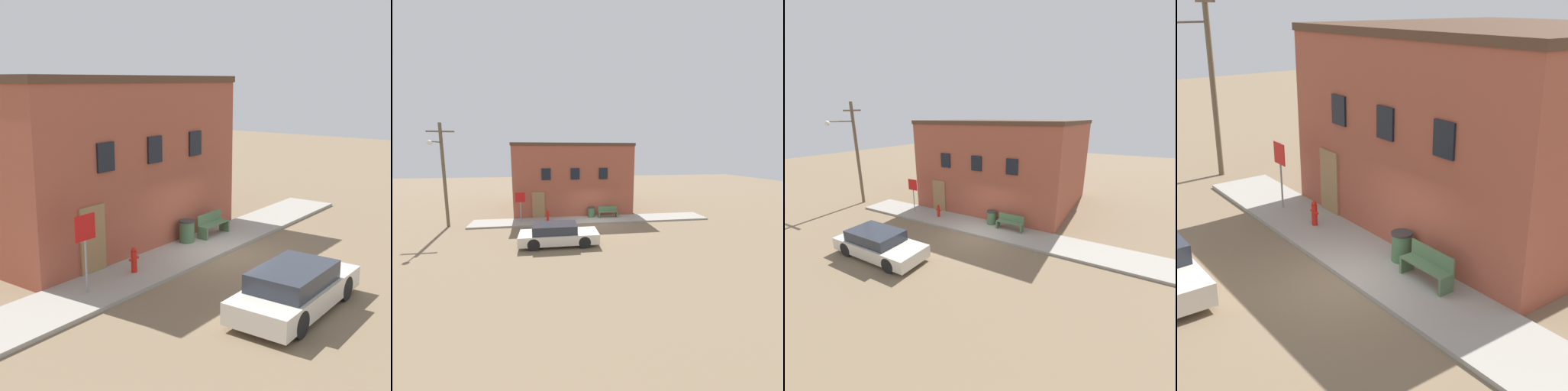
# 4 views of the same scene
# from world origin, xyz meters

# --- Properties ---
(ground_plane) EXTENTS (80.00, 80.00, 0.00)m
(ground_plane) POSITION_xyz_m (0.00, 0.00, 0.00)
(ground_plane) COLOR #7A664C
(sidewalk) EXTENTS (18.28, 2.19, 0.12)m
(sidewalk) POSITION_xyz_m (0.00, 1.10, 0.06)
(sidewalk) COLOR #9E998E
(sidewalk) RESTS_ON ground
(brick_building) EXTENTS (9.91, 9.43, 6.04)m
(brick_building) POSITION_xyz_m (-1.24, 6.84, 3.02)
(brick_building) COLOR #9E4C38
(brick_building) RESTS_ON ground
(fire_hydrant) EXTENTS (0.38, 0.18, 0.79)m
(fire_hydrant) POSITION_xyz_m (-3.47, 1.14, 0.52)
(fire_hydrant) COLOR red
(fire_hydrant) RESTS_ON sidewalk
(stop_sign) EXTENTS (0.72, 0.06, 2.23)m
(stop_sign) POSITION_xyz_m (-5.45, 1.06, 1.69)
(stop_sign) COLOR gray
(stop_sign) RESTS_ON sidewalk
(bench) EXTENTS (1.52, 0.44, 0.86)m
(bench) POSITION_xyz_m (1.32, 1.54, 0.55)
(bench) COLOR #4C6B47
(bench) RESTS_ON sidewalk
(trash_bin) EXTENTS (0.58, 0.58, 0.81)m
(trash_bin) POSITION_xyz_m (0.02, 1.78, 0.53)
(trash_bin) COLOR #426642
(trash_bin) RESTS_ON sidewalk
(utility_pole) EXTENTS (1.80, 2.13, 7.27)m
(utility_pole) POSITION_xyz_m (-10.55, 0.75, 4.02)
(utility_pole) COLOR brown
(utility_pole) RESTS_ON ground
(parked_car) EXTENTS (4.50, 1.75, 1.24)m
(parked_car) POSITION_xyz_m (-2.89, -3.97, 0.61)
(parked_car) COLOR black
(parked_car) RESTS_ON ground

